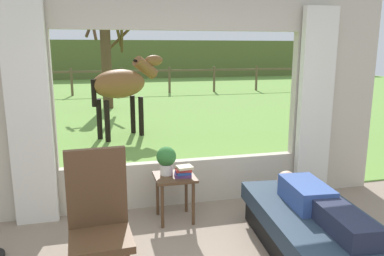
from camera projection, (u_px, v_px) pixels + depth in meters
back_wall_with_window at (183, 104)px, 4.49m from camera, size 5.20×0.12×2.55m
curtain_panel_left at (29, 116)px, 3.97m from camera, size 0.44×0.10×2.40m
curtain_panel_right at (315, 105)px, 4.77m from camera, size 0.44×0.10×2.40m
outdoor_pasture_lawn at (124, 96)px, 15.09m from camera, size 36.00×21.68×0.02m
distant_hill_ridge at (112, 59)px, 24.19m from camera, size 36.00×2.00×2.40m
recliner_sofa at (312, 231)px, 3.54m from camera, size 1.05×1.77×0.42m
reclining_person at (318, 202)px, 3.43m from camera, size 0.39×1.44×0.22m
rocking_chair at (99, 221)px, 3.00m from camera, size 0.51×0.71×1.12m
side_table at (175, 184)px, 4.18m from camera, size 0.44×0.44×0.52m
potted_plant at (166, 159)px, 4.16m from camera, size 0.22×0.22×0.32m
book_stack at (183, 172)px, 4.12m from camera, size 0.21×0.17×0.12m
horse at (123, 84)px, 7.96m from camera, size 1.74×1.19×1.73m
pasture_tree at (107, 60)px, 11.79m from camera, size 1.52×1.54×3.21m
pasture_fence_line at (122, 77)px, 15.57m from camera, size 16.10×0.10×1.10m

